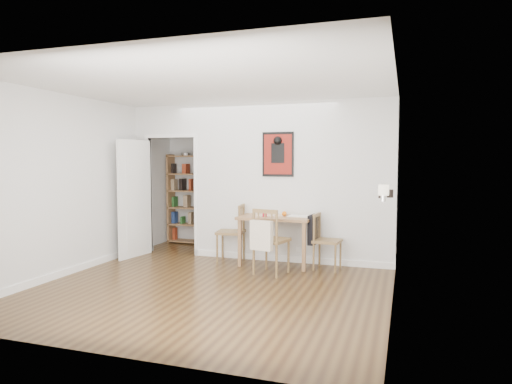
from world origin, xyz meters
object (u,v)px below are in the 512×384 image
(red_glass, at_px, (265,214))
(notebook, at_px, (299,216))
(dining_table, at_px, (277,222))
(chair_front, at_px, (271,241))
(mantel_lamp, at_px, (384,191))
(chair_right, at_px, (326,241))
(ceramic_jar_a, at_px, (382,194))
(orange_fruit, at_px, (284,214))
(fireplace, at_px, (387,241))
(ceramic_jar_b, at_px, (390,193))
(bookshelf, at_px, (187,199))
(chair_left, at_px, (231,233))

(red_glass, relative_size, notebook, 0.27)
(dining_table, bearing_deg, chair_front, -82.34)
(notebook, height_order, mantel_lamp, mantel_lamp)
(chair_right, bearing_deg, ceramic_jar_a, -36.98)
(orange_fruit, bearing_deg, chair_front, -93.01)
(chair_right, bearing_deg, notebook, 165.47)
(fireplace, height_order, ceramic_jar_b, ceramic_jar_b)
(bookshelf, distance_m, ceramic_jar_a, 4.36)
(dining_table, xyz_separation_m, chair_front, (0.08, -0.60, -0.19))
(mantel_lamp, bearing_deg, red_glass, 150.23)
(fireplace, bearing_deg, dining_table, 153.61)
(notebook, xyz_separation_m, ceramic_jar_b, (1.37, -0.63, 0.43))
(dining_table, bearing_deg, chair_right, -5.34)
(dining_table, height_order, bookshelf, bookshelf)
(fireplace, bearing_deg, notebook, 146.71)
(ceramic_jar_a, xyz_separation_m, ceramic_jar_b, (0.10, 0.12, -0.01))
(dining_table, xyz_separation_m, orange_fruit, (0.11, 0.04, 0.13))
(ceramic_jar_a, bearing_deg, orange_fruit, 153.78)
(notebook, relative_size, mantel_lamp, 1.59)
(bookshelf, bearing_deg, chair_right, -24.29)
(fireplace, bearing_deg, chair_front, 171.21)
(mantel_lamp, bearing_deg, chair_left, 154.17)
(chair_right, xyz_separation_m, ceramic_jar_b, (0.93, -0.51, 0.77))
(dining_table, height_order, notebook, notebook)
(chair_left, xyz_separation_m, fireplace, (2.49, -0.85, 0.15))
(ceramic_jar_a, bearing_deg, fireplace, -61.71)
(orange_fruit, height_order, notebook, orange_fruit)
(mantel_lamp, bearing_deg, chair_front, 159.70)
(red_glass, bearing_deg, chair_right, 4.05)
(notebook, bearing_deg, orange_fruit, 178.74)
(dining_table, distance_m, ceramic_jar_a, 1.86)
(dining_table, relative_size, orange_fruit, 15.31)
(ceramic_jar_a, height_order, ceramic_jar_b, ceramic_jar_a)
(chair_right, xyz_separation_m, ceramic_jar_a, (0.84, -0.63, 0.78))
(chair_right, bearing_deg, ceramic_jar_b, -28.77)
(notebook, distance_m, ceramic_jar_b, 1.57)
(red_glass, bearing_deg, mantel_lamp, -29.77)
(chair_left, distance_m, notebook, 1.18)
(chair_left, relative_size, notebook, 2.95)
(orange_fruit, bearing_deg, mantel_lamp, -38.31)
(notebook, xyz_separation_m, mantel_lamp, (1.31, -1.23, 0.50))
(mantel_lamp, bearing_deg, ceramic_jar_b, 84.62)
(fireplace, relative_size, ceramic_jar_a, 10.49)
(bookshelf, xyz_separation_m, red_glass, (2.07, -1.43, -0.05))
(bookshelf, xyz_separation_m, notebook, (2.58, -1.25, -0.09))
(fireplace, height_order, red_glass, fireplace)
(bookshelf, bearing_deg, chair_front, -39.31)
(bookshelf, height_order, fireplace, bookshelf)
(fireplace, bearing_deg, ceramic_jar_a, 118.29)
(orange_fruit, distance_m, ceramic_jar_b, 1.78)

